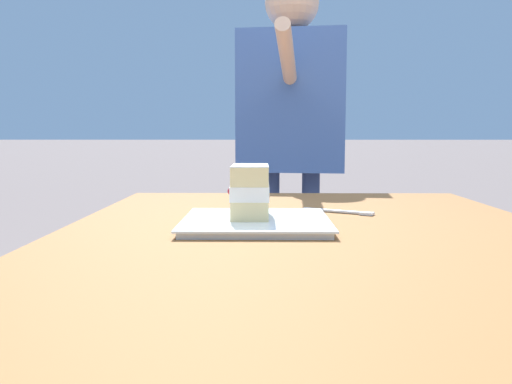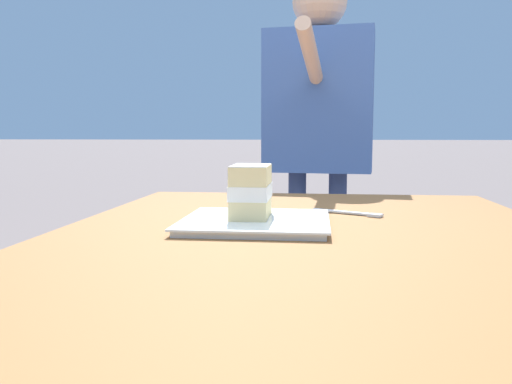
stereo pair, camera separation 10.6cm
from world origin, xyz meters
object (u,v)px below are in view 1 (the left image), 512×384
object	(u,v)px
patio_table	(319,296)
diner_person	(291,109)
cake_slice	(250,191)
dessert_plate	(256,222)
dessert_fork	(343,212)

from	to	relation	value
patio_table	diner_person	world-z (taller)	diner_person
cake_slice	diner_person	bearing A→B (deg)	172.41
dessert_plate	dessert_fork	bearing A→B (deg)	131.03
dessert_fork	diner_person	world-z (taller)	diner_person
patio_table	cake_slice	bearing A→B (deg)	-149.43
dessert_plate	dessert_fork	xyz separation A→B (m)	(-0.17, 0.20, -0.00)
dessert_fork	diner_person	distance (m)	0.91
cake_slice	dessert_fork	xyz separation A→B (m)	(-0.16, 0.21, -0.07)
patio_table	dessert_fork	distance (m)	0.39
dessert_fork	dessert_plate	bearing A→B (deg)	-48.97
dessert_plate	dessert_fork	distance (m)	0.27
dessert_fork	diner_person	bearing A→B (deg)	-174.91
dessert_plate	cake_slice	distance (m)	0.06
diner_person	patio_table	bearing A→B (deg)	-0.71
dessert_plate	cake_slice	xyz separation A→B (m)	(-0.02, -0.01, 0.06)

